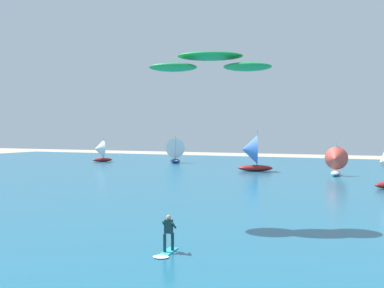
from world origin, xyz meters
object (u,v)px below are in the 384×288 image
object	(u,v)px
sailboat_trailing	(100,151)
sailboat_anchored_offshore	(174,150)
kitesurfer	(167,240)
sailboat_mid_right	(336,161)
sailboat_far_right	(251,153)
kite	(210,63)

from	to	relation	value
sailboat_trailing	sailboat_anchored_offshore	world-z (taller)	sailboat_anchored_offshore
kitesurfer	sailboat_trailing	world-z (taller)	sailboat_trailing
sailboat_mid_right	sailboat_trailing	world-z (taller)	sailboat_trailing
sailboat_far_right	sailboat_anchored_offshore	distance (m)	20.24
kitesurfer	kite	size ratio (longest dim) A/B	0.27
kitesurfer	kite	xyz separation A→B (m)	(-0.84, 7.13, 8.81)
sailboat_mid_right	sailboat_anchored_offshore	size ratio (longest dim) A/B	0.83
kitesurfer	sailboat_far_right	xyz separation A→B (m)	(-9.04, 41.91, 1.91)
kite	sailboat_mid_right	bearing A→B (deg)	84.57
sailboat_mid_right	kite	bearing A→B (deg)	-95.43
sailboat_trailing	kite	bearing A→B (deg)	-48.01
sailboat_far_right	sailboat_trailing	distance (m)	31.19
kite	sailboat_far_right	distance (m)	36.40
kite	sailboat_far_right	world-z (taller)	kite
sailboat_mid_right	sailboat_trailing	size ratio (longest dim) A/B	0.94
kitesurfer	sailboat_anchored_offshore	xyz separation A→B (m)	(-26.02, 52.92, 1.57)
kite	sailboat_trailing	size ratio (longest dim) A/B	1.79
sailboat_trailing	sailboat_anchored_offshore	size ratio (longest dim) A/B	0.89
kitesurfer	sailboat_anchored_offshore	size ratio (longest dim) A/B	0.42
sailboat_mid_right	sailboat_trailing	xyz separation A→B (m)	(-41.49, 9.91, 0.12)
sailboat_trailing	sailboat_anchored_offshore	distance (m)	13.58
kite	sailboat_mid_right	xyz separation A→B (m)	(3.11, 32.73, -7.60)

